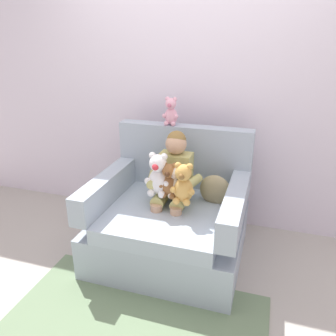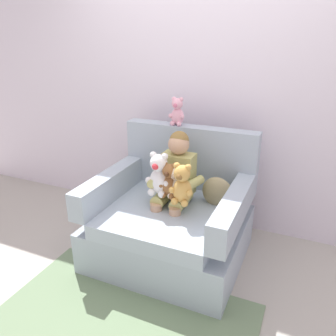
% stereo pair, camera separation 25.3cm
% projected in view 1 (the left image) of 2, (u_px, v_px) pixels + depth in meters
% --- Properties ---
extents(ground_plane, '(8.00, 8.00, 0.00)m').
position_uv_depth(ground_plane, '(169.00, 255.00, 2.88)').
color(ground_plane, '#ADA89E').
extents(back_wall, '(6.00, 0.10, 2.60)m').
position_uv_depth(back_wall, '(195.00, 88.00, 3.08)').
color(back_wall, silver).
rests_on(back_wall, ground).
extents(floor_rug, '(1.68, 1.08, 0.01)m').
position_uv_depth(floor_rug, '(132.00, 328.00, 2.16)').
color(floor_rug, slate).
rests_on(floor_rug, ground).
extents(armchair, '(1.18, 1.04, 1.03)m').
position_uv_depth(armchair, '(171.00, 220.00, 2.80)').
color(armchair, '#9EADBC').
rests_on(armchair, ground).
extents(seated_child, '(0.45, 0.39, 0.82)m').
position_uv_depth(seated_child, '(173.00, 178.00, 2.71)').
color(seated_child, tan).
rests_on(seated_child, armchair).
extents(plush_white, '(0.21, 0.17, 0.35)m').
position_uv_depth(plush_white, '(158.00, 175.00, 2.60)').
color(plush_white, white).
rests_on(plush_white, armchair).
extents(plush_honey, '(0.19, 0.15, 0.32)m').
position_uv_depth(plush_honey, '(183.00, 184.00, 2.48)').
color(plush_honey, gold).
rests_on(plush_honey, armchair).
extents(plush_brown, '(0.17, 0.14, 0.28)m').
position_uv_depth(plush_brown, '(169.00, 181.00, 2.58)').
color(plush_brown, brown).
rests_on(plush_brown, armchair).
extents(plush_cream, '(0.16, 0.13, 0.26)m').
position_uv_depth(plush_cream, '(176.00, 182.00, 2.57)').
color(plush_cream, silver).
rests_on(plush_cream, armchair).
extents(plush_pink_on_backrest, '(0.14, 0.12, 0.24)m').
position_uv_depth(plush_pink_on_backrest, '(171.00, 112.00, 2.89)').
color(plush_pink_on_backrest, '#EAA8BC').
rests_on(plush_pink_on_backrest, armchair).
extents(throw_pillow, '(0.27, 0.15, 0.26)m').
position_uv_depth(throw_pillow, '(215.00, 190.00, 2.75)').
color(throw_pillow, '#998C66').
rests_on(throw_pillow, armchair).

